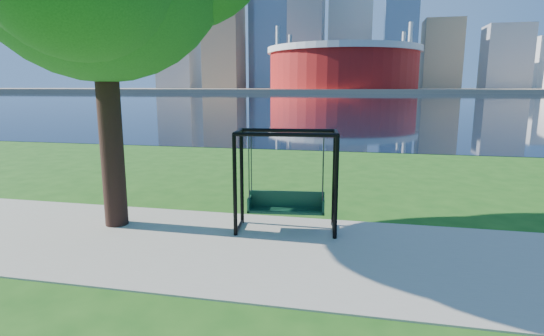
% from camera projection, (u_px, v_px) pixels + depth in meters
% --- Properties ---
extents(ground, '(900.00, 900.00, 0.00)m').
position_uv_depth(ground, '(262.00, 240.00, 8.30)').
color(ground, '#1E5114').
rests_on(ground, ground).
extents(path, '(120.00, 4.00, 0.03)m').
position_uv_depth(path, '(256.00, 249.00, 7.82)').
color(path, '#9E937F').
rests_on(path, ground).
extents(river, '(900.00, 180.00, 0.02)m').
position_uv_depth(river, '(356.00, 99.00, 106.28)').
color(river, black).
rests_on(river, ground).
extents(far_bank, '(900.00, 228.00, 2.00)m').
position_uv_depth(far_bank, '(361.00, 90.00, 302.05)').
color(far_bank, '#937F60').
rests_on(far_bank, ground).
extents(stadium, '(83.00, 83.00, 32.00)m').
position_uv_depth(stadium, '(343.00, 66.00, 233.42)').
color(stadium, maroon).
rests_on(stadium, far_bank).
extents(skyline, '(392.00, 66.00, 96.50)m').
position_uv_depth(skyline, '(357.00, 41.00, 309.24)').
color(skyline, gray).
rests_on(skyline, far_bank).
extents(swing, '(2.14, 1.11, 2.10)m').
position_uv_depth(swing, '(286.00, 183.00, 8.64)').
color(swing, black).
rests_on(swing, ground).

